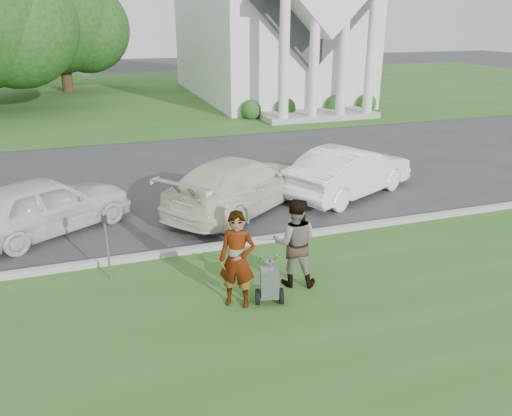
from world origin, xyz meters
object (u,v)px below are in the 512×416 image
parking_meter_near (107,239)px  car_d (350,171)px  striping_cart (270,284)px  person_left (237,261)px  tree_back (59,23)px  car_c (239,184)px  person_right (295,243)px  car_b (45,205)px  church (267,3)px

parking_meter_near → car_d: bearing=24.1°
striping_cart → car_d: bearing=63.2°
person_left → parking_meter_near: 2.82m
person_left → parking_meter_near: bearing=171.4°
tree_back → striping_cart: bearing=-82.6°
person_left → car_c: 5.04m
tree_back → person_left: size_ratio=5.16×
person_left → parking_meter_near: (-2.22, 1.74, 0.00)m
person_right → parking_meter_near: person_right is taller
car_c → parking_meter_near: bearing=91.5°
tree_back → car_d: size_ratio=2.13×
person_left → car_b: bearing=156.0°
person_left → car_c: bearing=102.4°
church → car_c: size_ratio=4.73×
church → car_c: church is taller
tree_back → car_b: bearing=-90.0°
person_right → car_c: (0.17, 4.42, -0.17)m
person_right → parking_meter_near: bearing=0.8°
striping_cart → car_b: (-4.14, 4.94, 0.31)m
tree_back → car_d: 28.55m
parking_meter_near → car_d: 7.91m
tree_back → person_left: 32.32m
church → car_b: bearing=-122.7°
church → car_c: bearing=-111.5°
striping_cart → car_c: bearing=93.9°
tree_back → car_c: (5.04, -27.08, -3.99)m
car_c → church: bearing=-59.9°
car_b → car_d: size_ratio=0.94×
person_right → tree_back: bearing=-59.6°
church → parking_meter_near: size_ratio=16.24×
tree_back → car_c: size_ratio=1.89×
car_d → church: bearing=-38.0°
church → person_right: bearing=-108.3°
tree_back → person_left: tree_back is taller
striping_cart → car_d: size_ratio=0.24×
striping_cart → person_left: size_ratio=0.59×
tree_back → person_right: (4.86, -31.50, -3.81)m
parking_meter_near → car_d: size_ratio=0.33×
church → striping_cart: church is taller
striping_cart → car_b: 6.45m
car_b → car_c: size_ratio=0.83×
striping_cart → parking_meter_near: 3.41m
church → person_right: size_ratio=13.19×
church → person_left: size_ratio=12.95×
person_right → car_c: person_right is taller
church → parking_meter_near: 26.52m
parking_meter_near → car_c: (3.69, 3.08, -0.20)m
parking_meter_near → tree_back: bearing=92.6°
church → striping_cart: bearing=-109.4°
car_d → tree_back: bearing=-7.9°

